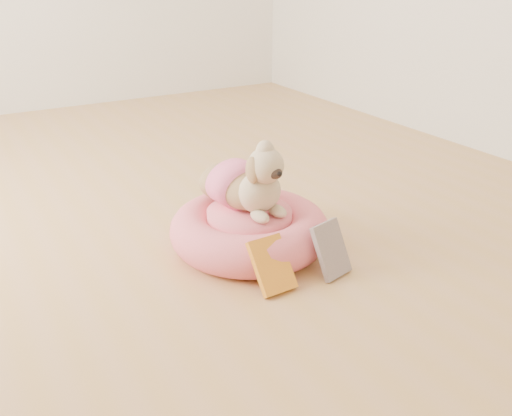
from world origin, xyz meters
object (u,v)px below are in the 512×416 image
pet_bed (250,230)px  book_yellow (272,265)px  dog (246,171)px  book_white (331,250)px

pet_bed → book_yellow: size_ratio=3.15×
pet_bed → book_yellow: (-0.08, -0.30, 0.01)m
pet_bed → dog: dog is taller
dog → book_yellow: bearing=-111.8°
pet_bed → dog: bearing=86.3°
book_yellow → pet_bed: bearing=72.3°
dog → book_white: (0.15, -0.35, -0.22)m
dog → book_yellow: size_ratio=2.10×
book_white → dog: bearing=99.3°
book_yellow → dog: bearing=73.3°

